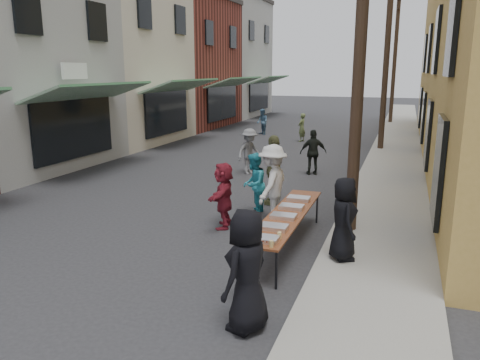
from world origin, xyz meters
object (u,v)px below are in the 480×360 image
Objects in this scene: utility_pole_near at (361,27)px; utility_pole_mid at (387,50)px; guest_front_c at (254,184)px; utility_pole_far at (395,57)px; guest_front_a at (247,271)px; serving_table at (287,216)px; catering_tray_sausage at (264,239)px; server at (344,219)px.

utility_pole_mid is at bearing 90.00° from utility_pole_near.
utility_pole_mid is 5.64× the size of guest_front_c.
utility_pole_far reaches higher than guest_front_a.
serving_table is 2.24× the size of guest_front_a.
guest_front_a is at bearing -91.83° from utility_pole_far.
utility_pole_mid is 2.25× the size of serving_table.
utility_pole_far is 28.89m from guest_front_a.
guest_front_c reaches higher than catering_tray_sausage.
utility_pole_near is 1.00× the size of utility_pole_mid.
guest_front_c is at bearing -96.14° from utility_pole_far.
utility_pole_far reaches higher than catering_tray_sausage.
guest_front_a reaches higher than server.
serving_table is at bearing 90.00° from catering_tray_sausage.
utility_pole_mid reaches higher than serving_table.
server is (0.05, -1.83, -3.60)m from utility_pole_near.
catering_tray_sausage is at bearing 16.56° from guest_front_c.
utility_pole_mid is at bearing -167.42° from guest_front_a.
guest_front_a is (0.22, -3.22, 0.18)m from serving_table.
catering_tray_sausage is (-1.14, -3.08, -3.71)m from utility_pole_near.
utility_pole_near is 5.64× the size of guest_front_c.
server is at bearing 176.83° from guest_front_a.
guest_front_a is (0.22, -1.57, 0.10)m from catering_tray_sausage.
utility_pole_mid reaches higher than server.
serving_table is 2.47m from guest_front_c.
guest_front_a is 1.12× the size of guest_front_c.
catering_tray_sausage is 0.31× the size of server.
utility_pole_far is 27.35m from catering_tray_sausage.
serving_table is (-1.14, -1.43, -3.79)m from utility_pole_near.
guest_front_c is at bearing -147.40° from guest_front_a.
catering_tray_sausage reaches higher than serving_table.
utility_pole_mid is at bearing 85.68° from catering_tray_sausage.
guest_front_a is at bearing -86.08° from serving_table.
guest_front_c is (-1.38, 2.05, 0.09)m from serving_table.
serving_table is 2.51× the size of server.
utility_pole_mid is 15.57m from catering_tray_sausage.
guest_front_a is 1.12× the size of server.
utility_pole_near reaches higher than guest_front_c.
utility_pole_far is 5.64× the size of guest_front_c.
guest_front_c is 3.55m from server.
utility_pole_far reaches higher than serving_table.
guest_front_c is at bearing -102.46° from utility_pole_mid.
catering_tray_sausage is at bearing 113.30° from server.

